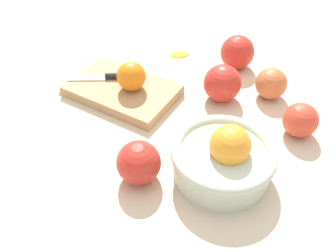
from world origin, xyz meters
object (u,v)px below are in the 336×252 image
object	(u,v)px
apple_back_left	(139,163)
knife	(101,77)
cutting_board	(122,90)
orange_on_board	(131,76)
apple_front_left_3	(271,84)
apple_front_left_2	(222,83)
apple_front_center	(237,52)
bowl	(223,158)
apple_front_left	(300,120)

from	to	relation	value
apple_back_left	knife	bearing A→B (deg)	-29.41
cutting_board	knife	bearing A→B (deg)	9.58
cutting_board	apple_back_left	world-z (taller)	apple_back_left
orange_on_board	apple_front_left_3	bearing A→B (deg)	-140.12
apple_front_left_2	apple_front_center	bearing A→B (deg)	-72.14
bowl	apple_front_left_3	size ratio (longest dim) A/B	2.62
bowl	orange_on_board	distance (m)	0.29
bowl	apple_back_left	bearing A→B (deg)	43.32
cutting_board	apple_front_left	bearing A→B (deg)	-159.71
orange_on_board	knife	world-z (taller)	orange_on_board
apple_back_left	bowl	bearing A→B (deg)	-136.68
apple_front_left_3	bowl	bearing A→B (deg)	99.22
orange_on_board	apple_front_left	world-z (taller)	orange_on_board
apple_front_center	bowl	bearing A→B (deg)	117.52
apple_front_left_3	orange_on_board	bearing A→B (deg)	39.88
bowl	cutting_board	distance (m)	0.31
knife	apple_front_left_2	world-z (taller)	apple_front_left_2
bowl	apple_front_left_3	bearing A→B (deg)	-80.78
cutting_board	knife	size ratio (longest dim) A/B	1.85
apple_front_center	apple_back_left	bearing A→B (deg)	97.94
apple_front_left	knife	bearing A→B (deg)	18.87
orange_on_board	apple_front_left_2	bearing A→B (deg)	-142.13
cutting_board	apple_front_center	bearing A→B (deg)	-117.48
apple_front_left	apple_front_left_2	world-z (taller)	apple_front_left_2
orange_on_board	apple_back_left	bearing A→B (deg)	136.74
cutting_board	knife	world-z (taller)	knife
cutting_board	orange_on_board	distance (m)	0.05
apple_front_left	apple_front_center	world-z (taller)	apple_front_center
cutting_board	apple_front_center	xyz separation A→B (m)	(-0.14, -0.26, 0.03)
apple_back_left	apple_front_left_2	bearing A→B (deg)	-86.90
bowl	knife	size ratio (longest dim) A/B	1.43
knife	apple_front_left	distance (m)	0.44
cutting_board	apple_back_left	bearing A→B (deg)	141.97
orange_on_board	apple_front_center	xyz separation A→B (m)	(-0.11, -0.26, -0.01)
orange_on_board	cutting_board	bearing A→B (deg)	21.93
orange_on_board	apple_front_center	bearing A→B (deg)	-114.15
cutting_board	knife	distance (m)	0.06
knife	apple_front_center	xyz separation A→B (m)	(-0.20, -0.27, 0.01)
cutting_board	apple_front_left	size ratio (longest dim) A/B	3.43
cutting_board	apple_back_left	distance (m)	0.25
orange_on_board	apple_front_left	size ratio (longest dim) A/B	0.93
apple_back_left	orange_on_board	bearing A→B (deg)	-43.26
cutting_board	bowl	bearing A→B (deg)	170.18
apple_front_left	apple_front_left_2	bearing A→B (deg)	0.73
bowl	apple_front_left_2	bearing A→B (deg)	-56.39
knife	orange_on_board	bearing A→B (deg)	-166.77
bowl	apple_front_left	world-z (taller)	bowl
apple_front_left_3	apple_back_left	size ratio (longest dim) A/B	0.90
orange_on_board	apple_front_left_2	size ratio (longest dim) A/B	0.78
apple_front_left_2	knife	bearing A→B (deg)	30.64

